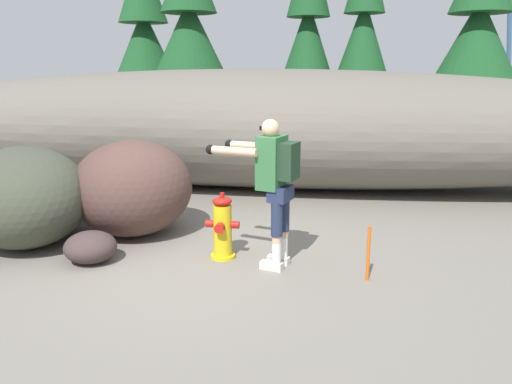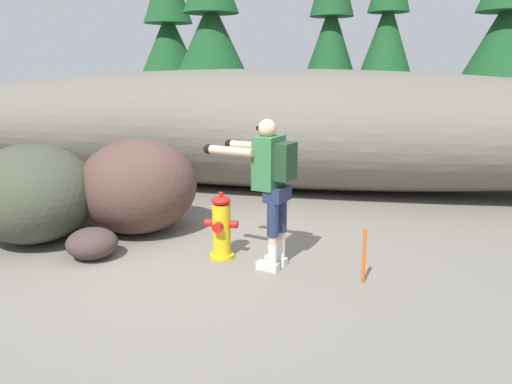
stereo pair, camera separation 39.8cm
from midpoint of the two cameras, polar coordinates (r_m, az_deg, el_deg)
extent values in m
cube|color=slate|center=(6.17, -4.10, -7.58)|extent=(56.00, 56.00, 0.04)
ellipsoid|color=#666056|center=(9.79, 2.70, 7.10)|extent=(16.59, 3.20, 2.21)
cylinder|color=gold|center=(6.20, -1.97, -7.06)|extent=(0.29, 0.29, 0.04)
cylinder|color=gold|center=(6.09, -2.00, -4.20)|extent=(0.22, 0.22, 0.61)
ellipsoid|color=red|center=(5.99, -2.02, -0.97)|extent=(0.23, 0.23, 0.10)
cylinder|color=red|center=(5.98, -2.03, -0.27)|extent=(0.06, 0.06, 0.05)
cylinder|color=red|center=(6.11, -3.40, -3.44)|extent=(0.09, 0.09, 0.09)
cylinder|color=red|center=(6.04, -0.58, -3.64)|extent=(0.09, 0.09, 0.09)
cylinder|color=red|center=(5.93, -2.38, -3.97)|extent=(0.11, 0.09, 0.11)
cube|color=beige|center=(5.81, 3.31, -8.26)|extent=(0.28, 0.17, 0.09)
cylinder|color=white|center=(5.73, 3.87, -6.83)|extent=(0.10, 0.10, 0.24)
cylinder|color=#DBAD89|center=(5.67, 3.90, -5.32)|extent=(0.10, 0.10, 0.08)
cylinder|color=#232D4C|center=(5.60, 3.94, -2.96)|extent=(0.13, 0.13, 0.41)
cube|color=beige|center=(5.98, 4.15, -7.63)|extent=(0.28, 0.17, 0.09)
cylinder|color=white|center=(5.90, 4.71, -6.23)|extent=(0.10, 0.10, 0.24)
cylinder|color=#DBAD89|center=(5.84, 4.74, -4.76)|extent=(0.10, 0.10, 0.08)
cylinder|color=#232D4C|center=(5.77, 4.79, -2.46)|extent=(0.13, 0.13, 0.41)
cube|color=#232D4C|center=(5.62, 4.42, -0.22)|extent=(0.28, 0.36, 0.16)
cube|color=#336B3D|center=(5.59, 3.47, 3.29)|extent=(0.33, 0.41, 0.58)
cube|color=#1E3823|center=(5.51, 5.35, 3.40)|extent=(0.23, 0.31, 0.40)
sphere|color=#DBAD89|center=(5.55, 3.34, 7.07)|extent=(0.20, 0.20, 0.20)
cube|color=black|center=(5.59, 2.54, 7.17)|extent=(0.06, 0.15, 0.04)
cylinder|color=#DBAD89|center=(5.55, -0.96, 4.59)|extent=(0.58, 0.25, 0.09)
sphere|color=black|center=(5.69, -3.32, 4.79)|extent=(0.11, 0.11, 0.11)
cylinder|color=#DBAD89|center=(5.93, 1.17, 5.17)|extent=(0.58, 0.25, 0.09)
sphere|color=black|center=(6.06, -1.09, 5.35)|extent=(0.11, 0.11, 0.11)
ellipsoid|color=#4D3530|center=(7.11, -11.44, 0.63)|extent=(2.18, 2.21, 1.29)
ellipsoid|color=#3F4335|center=(7.13, -22.20, -0.15)|extent=(2.25, 2.29, 1.27)
ellipsoid|color=brown|center=(8.09, -19.80, 0.41)|extent=(1.57, 1.57, 0.95)
ellipsoid|color=#413331|center=(6.35, -16.08, -5.53)|extent=(0.62, 0.61, 0.37)
cylinder|color=#47331E|center=(18.23, -8.75, 8.61)|extent=(0.30, 0.30, 1.36)
cone|color=#194C23|center=(18.17, -8.99, 15.14)|extent=(2.51, 2.51, 2.79)
cylinder|color=#47331E|center=(15.61, -4.08, 8.41)|extent=(0.30, 0.30, 1.62)
cone|color=#194C23|center=(15.56, -4.21, 16.11)|extent=(2.49, 2.49, 2.56)
cylinder|color=#47331E|center=(16.88, 8.71, 8.01)|extent=(0.25, 0.25, 1.23)
cone|color=#194C23|center=(16.81, 8.98, 15.29)|extent=(2.10, 2.10, 3.05)
cylinder|color=#47331E|center=(16.33, 14.57, 8.08)|extent=(0.23, 0.23, 1.53)
cone|color=#194C23|center=(16.28, 15.03, 15.56)|extent=(1.88, 1.88, 2.73)
cylinder|color=#47331E|center=(17.00, 25.88, 7.27)|extent=(0.33, 0.33, 1.48)
cone|color=#194C23|center=(16.95, 26.63, 14.40)|extent=(2.79, 2.79, 2.77)
cylinder|color=#E55914|center=(5.53, 13.97, -6.97)|extent=(0.04, 0.04, 0.60)
camera|label=1|loc=(0.20, -88.16, 0.44)|focal=35.93mm
camera|label=2|loc=(0.20, 91.84, -0.44)|focal=35.93mm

